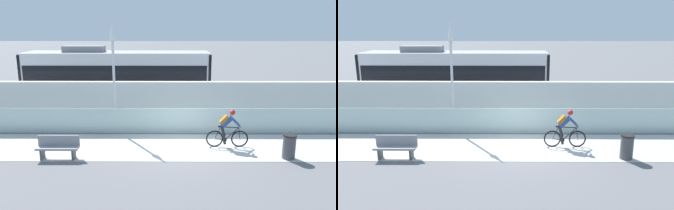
% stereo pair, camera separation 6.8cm
% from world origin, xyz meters
% --- Properties ---
extents(ground_plane, '(200.00, 200.00, 0.00)m').
position_xyz_m(ground_plane, '(0.00, 0.00, 0.00)').
color(ground_plane, slate).
extents(bike_path_deck, '(32.00, 3.20, 0.01)m').
position_xyz_m(bike_path_deck, '(0.00, 0.00, 0.01)').
color(bike_path_deck, beige).
rests_on(bike_path_deck, ground).
extents(glass_parapet, '(32.00, 0.05, 1.21)m').
position_xyz_m(glass_parapet, '(0.00, 1.85, 0.61)').
color(glass_parapet, '#ADC6C1').
rests_on(glass_parapet, ground).
extents(concrete_barrier_wall, '(32.00, 0.36, 2.18)m').
position_xyz_m(concrete_barrier_wall, '(0.00, 3.65, 1.09)').
color(concrete_barrier_wall, silver).
rests_on(concrete_barrier_wall, ground).
extents(tram_rail_near, '(32.00, 0.08, 0.01)m').
position_xyz_m(tram_rail_near, '(0.00, 6.13, 0.00)').
color(tram_rail_near, '#595654').
rests_on(tram_rail_near, ground).
extents(tram_rail_far, '(32.00, 0.08, 0.01)m').
position_xyz_m(tram_rail_far, '(0.00, 7.57, 0.00)').
color(tram_rail_far, '#595654').
rests_on(tram_rail_far, ground).
extents(tram, '(11.06, 2.54, 3.81)m').
position_xyz_m(tram, '(-3.78, 6.85, 1.89)').
color(tram, silver).
rests_on(tram, ground).
extents(cyclist_on_bike, '(1.77, 0.58, 1.61)m').
position_xyz_m(cyclist_on_bike, '(1.80, -0.00, 0.80)').
color(cyclist_on_bike, black).
rests_on(cyclist_on_bike, ground).
extents(lamp_post_antenna, '(0.28, 0.28, 5.20)m').
position_xyz_m(lamp_post_antenna, '(-3.21, 2.15, 3.29)').
color(lamp_post_antenna, gray).
rests_on(lamp_post_antenna, ground).
extents(trash_bin, '(0.51, 0.51, 0.96)m').
position_xyz_m(trash_bin, '(3.96, -1.25, 0.48)').
color(trash_bin, '#47474C').
rests_on(trash_bin, ground).
extents(bench, '(1.60, 0.45, 0.89)m').
position_xyz_m(bench, '(-4.87, -1.29, 0.48)').
color(bench, gray).
rests_on(bench, ground).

